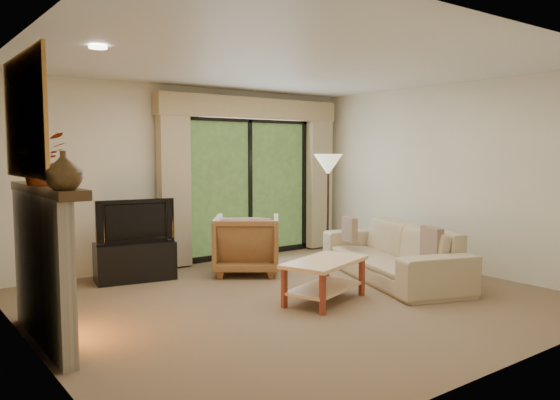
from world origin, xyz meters
TOP-DOWN VIEW (x-y plane):
  - floor at (0.00, 0.00)m, footprint 5.50×5.50m
  - ceiling at (0.00, 0.00)m, footprint 5.50×5.50m
  - wall_back at (0.00, 2.50)m, footprint 5.00×0.00m
  - wall_front at (0.00, -2.50)m, footprint 5.00×0.00m
  - wall_left at (-2.75, 0.00)m, footprint 0.00×5.00m
  - wall_right at (2.75, 0.00)m, footprint 0.00×5.00m
  - fireplace at (-2.63, 0.20)m, footprint 0.24×1.70m
  - mirror at (-2.71, 0.20)m, footprint 0.07×1.45m
  - sliding_door at (1.00, 2.45)m, footprint 2.26×0.10m
  - curtain_left at (-0.35, 2.34)m, footprint 0.45×0.18m
  - curtain_right at (2.35, 2.34)m, footprint 0.45×0.18m
  - cornice at (1.00, 2.36)m, footprint 3.20×0.24m
  - media_console at (-1.10, 1.95)m, footprint 1.05×0.61m
  - tv at (-1.10, 1.95)m, footprint 0.98×0.30m
  - armchair at (0.28, 1.44)m, footprint 1.22×1.22m
  - sofa at (1.61, 0.03)m, footprint 1.69×2.59m
  - pillow_near at (1.53, -0.67)m, footprint 0.21×0.37m
  - pillow_far at (1.53, 0.72)m, footprint 0.20×0.35m
  - coffee_table at (0.19, -0.27)m, footprint 1.17×0.88m
  - floor_lamp at (1.71, 1.39)m, footprint 0.53×0.53m
  - vase at (-2.61, -0.50)m, footprint 0.31×0.31m
  - branches at (-2.61, 0.19)m, footprint 0.43×0.38m

SIDE VIEW (x-z plane):
  - floor at x=0.00m, z-range 0.00..0.00m
  - coffee_table at x=0.19m, z-range 0.00..0.47m
  - media_console at x=-1.10m, z-range 0.00..0.49m
  - sofa at x=1.61m, z-range 0.00..0.71m
  - armchair at x=0.28m, z-range 0.00..0.80m
  - pillow_far at x=1.53m, z-range 0.41..0.75m
  - pillow_near at x=1.53m, z-range 0.40..0.76m
  - fireplace at x=-2.63m, z-range 0.00..1.37m
  - tv at x=-1.10m, z-range 0.49..1.06m
  - floor_lamp at x=1.71m, z-range 0.00..1.62m
  - sliding_door at x=1.00m, z-range 0.02..2.18m
  - curtain_left at x=-0.35m, z-range 0.02..2.38m
  - curtain_right at x=2.35m, z-range 0.02..2.38m
  - wall_back at x=0.00m, z-range -1.20..3.80m
  - wall_front at x=0.00m, z-range -1.20..3.80m
  - wall_left at x=-2.75m, z-range -1.20..3.80m
  - wall_right at x=2.75m, z-range -1.20..3.80m
  - vase at x=-2.61m, z-range 1.37..1.66m
  - branches at x=-2.61m, z-range 1.37..1.82m
  - mirror at x=-2.71m, z-range 1.44..2.46m
  - cornice at x=1.00m, z-range 2.16..2.48m
  - ceiling at x=0.00m, z-range 2.60..2.60m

